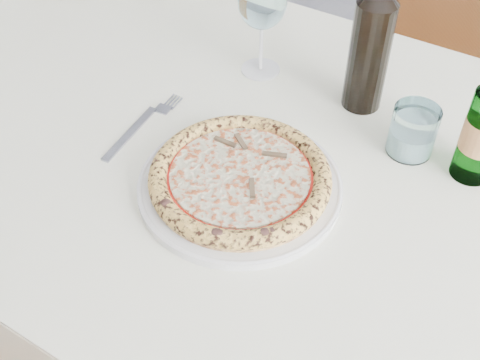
% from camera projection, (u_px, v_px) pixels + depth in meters
% --- Properties ---
extents(dining_table, '(1.67, 1.07, 0.76)m').
position_uv_depth(dining_table, '(274.00, 188.00, 1.06)').
color(dining_table, brown).
rests_on(dining_table, floor).
extents(chair_far, '(0.46, 0.46, 0.93)m').
position_uv_depth(chair_far, '(422.00, 43.00, 1.66)').
color(chair_far, brown).
rests_on(chair_far, floor).
extents(plate, '(0.32, 0.32, 0.02)m').
position_uv_depth(plate, '(240.00, 185.00, 0.94)').
color(plate, silver).
rests_on(plate, dining_table).
extents(pizza, '(0.28, 0.28, 0.03)m').
position_uv_depth(pizza, '(240.00, 177.00, 0.93)').
color(pizza, '#F1C377').
rests_on(pizza, plate).
extents(fork, '(0.04, 0.22, 0.00)m').
position_uv_depth(fork, '(140.00, 126.00, 1.06)').
color(fork, '#9396A9').
rests_on(fork, dining_table).
extents(wine_glass, '(0.09, 0.09, 0.20)m').
position_uv_depth(wine_glass, '(262.00, 4.00, 1.08)').
color(wine_glass, white).
rests_on(wine_glass, dining_table).
extents(tumbler, '(0.08, 0.08, 0.09)m').
position_uv_depth(tumbler, '(412.00, 134.00, 0.99)').
color(tumbler, white).
rests_on(tumbler, dining_table).
extents(wine_bottle, '(0.07, 0.07, 0.29)m').
position_uv_depth(wine_bottle, '(371.00, 45.00, 1.02)').
color(wine_bottle, black).
rests_on(wine_bottle, dining_table).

